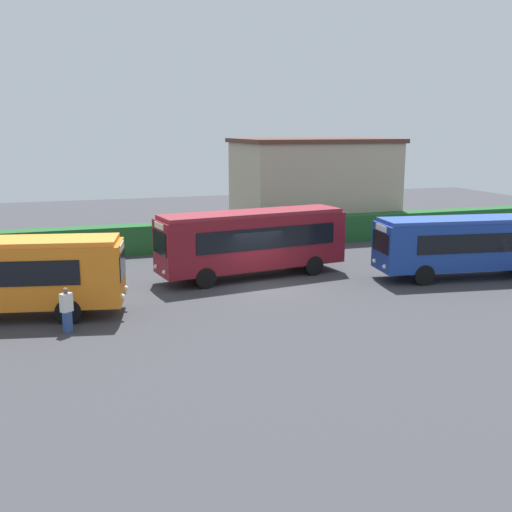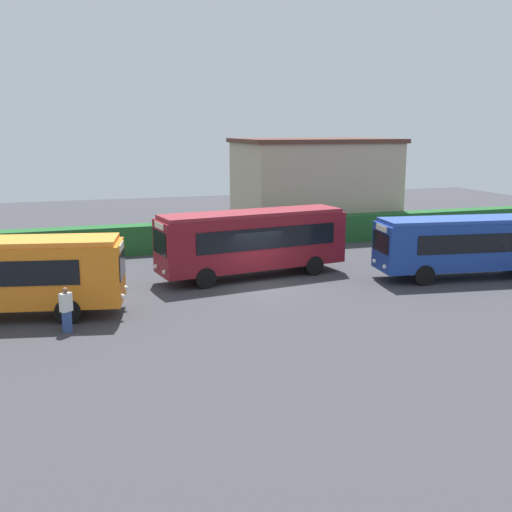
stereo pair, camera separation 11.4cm
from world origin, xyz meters
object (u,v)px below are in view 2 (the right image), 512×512
object	(u,v)px
bus_maroon	(252,240)
bus_blue	(471,243)
person_center	(66,309)
person_left	(39,273)
traffic_cone	(415,245)

from	to	relation	value
bus_maroon	bus_blue	distance (m)	10.93
bus_blue	person_center	xyz separation A→B (m)	(-19.45, -2.52, -0.87)
person_left	person_center	size ratio (longest dim) A/B	1.01
bus_blue	person_left	bearing A→B (deg)	-2.84
person_center	person_left	bearing A→B (deg)	154.13
traffic_cone	bus_maroon	bearing A→B (deg)	-162.80
bus_maroon	person_left	bearing A→B (deg)	-9.98
bus_blue	person_center	world-z (taller)	bus_blue
traffic_cone	person_center	bearing A→B (deg)	-155.17
traffic_cone	bus_blue	bearing A→B (deg)	-100.81
bus_maroon	person_center	bearing A→B (deg)	25.10
bus_blue	bus_maroon	bearing A→B (deg)	-11.00
bus_maroon	bus_blue	bearing A→B (deg)	153.11
person_center	bus_blue	bearing A→B (deg)	61.64
bus_maroon	person_center	size ratio (longest dim) A/B	5.81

